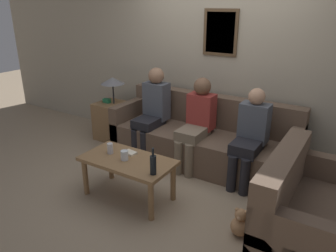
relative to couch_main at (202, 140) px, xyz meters
name	(u,v)px	position (x,y,z in m)	size (l,w,h in m)	color
ground_plane	(184,176)	(0.00, -0.51, -0.31)	(16.00, 16.00, 0.00)	gray
wall_back	(220,62)	(0.00, 0.45, 0.99)	(9.00, 0.08, 2.60)	#9E937F
couch_main	(202,140)	(0.00, 0.00, 0.00)	(2.50, 0.86, 0.89)	brown
couch_side	(311,220)	(1.58, -1.07, 0.00)	(0.86, 1.28, 0.89)	brown
coffee_table	(128,165)	(-0.29, -1.25, 0.09)	(1.03, 0.55, 0.47)	olive
side_table_with_lamp	(112,117)	(-1.58, -0.03, 0.05)	(0.47, 0.46, 1.01)	olive
wine_bottle	(153,164)	(0.13, -1.37, 0.27)	(0.06, 0.06, 0.28)	black
drinking_glass	(124,155)	(-0.31, -1.28, 0.22)	(0.08, 0.08, 0.11)	silver
book_stack	(130,153)	(-0.36, -1.12, 0.17)	(0.16, 0.12, 0.02)	beige
soda_can	(110,148)	(-0.55, -1.24, 0.22)	(0.07, 0.07, 0.12)	#BCBCC1
person_left	(152,109)	(-0.73, -0.14, 0.37)	(0.34, 0.59, 1.23)	black
person_middle	(197,120)	(-0.02, -0.16, 0.34)	(0.34, 0.62, 1.18)	#756651
person_right	(250,134)	(0.71, -0.21, 0.32)	(0.34, 0.58, 1.15)	black
teddy_bear	(240,224)	(1.00, -1.20, -0.19)	(0.18, 0.18, 0.28)	#A87A51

